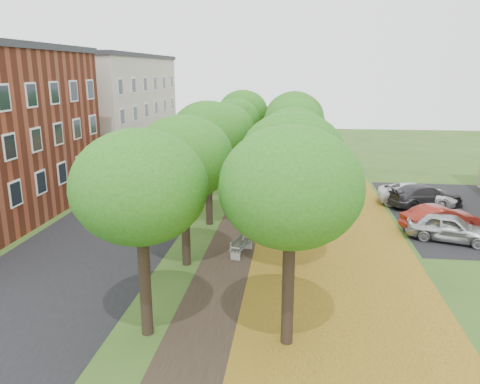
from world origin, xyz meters
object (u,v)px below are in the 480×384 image
(bench, at_px, (240,246))
(car_red, at_px, (441,219))
(car_white, at_px, (417,195))
(car_grey, at_px, (425,196))
(car_silver, at_px, (449,228))

(bench, distance_m, car_red, 11.83)
(car_white, bearing_deg, bench, 140.30)
(car_grey, bearing_deg, car_red, 154.91)
(car_silver, distance_m, car_white, 6.95)
(bench, xyz_separation_m, car_red, (10.83, 4.73, 0.30))
(bench, height_order, car_red, car_red)
(car_silver, bearing_deg, car_red, 18.40)
(car_silver, bearing_deg, bench, 124.73)
(car_red, bearing_deg, car_white, -20.02)
(bench, xyz_separation_m, car_silver, (10.83, 3.17, 0.31))
(car_red, relative_size, car_white, 0.87)
(car_grey, distance_m, car_white, 0.58)
(car_grey, xyz_separation_m, car_white, (-0.42, 0.39, -0.04))
(car_silver, relative_size, car_grey, 0.84)
(bench, height_order, car_silver, car_silver)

